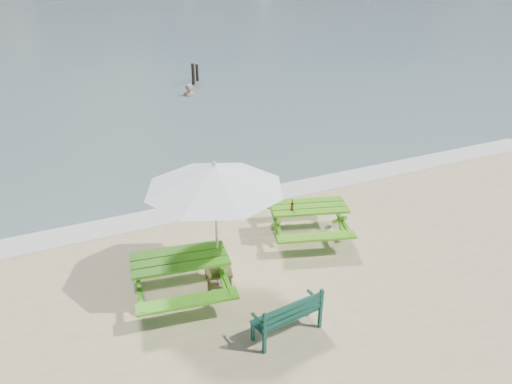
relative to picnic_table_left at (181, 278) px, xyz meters
name	(u,v)px	position (x,y,z in m)	size (l,w,h in m)	color
foam_strip	(216,205)	(1.91, 3.22, -0.40)	(22.00, 0.90, 0.01)	silver
picnic_table_left	(181,278)	(0.00, 0.00, 0.00)	(2.03, 2.20, 0.84)	#439D17
picnic_table_right	(308,222)	(3.23, 0.88, -0.02)	(2.15, 2.28, 0.80)	#4E9F18
park_bench	(287,322)	(1.31, -1.73, -0.17)	(1.28, 0.58, 0.76)	#0E3D30
side_table	(218,276)	(0.76, 0.06, -0.23)	(0.63, 0.63, 0.33)	brown
patio_umbrella	(214,177)	(0.76, 0.06, 1.89)	(3.13, 3.13, 2.53)	silver
beer_bottle	(292,207)	(2.79, 0.84, 0.49)	(0.07, 0.07, 0.27)	#8E5A14
swimmer	(190,104)	(4.58, 13.77, -0.79)	(0.78, 0.62, 1.87)	tan
mooring_pilings	(195,75)	(5.60, 15.95, -0.04)	(0.56, 0.76, 1.21)	black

